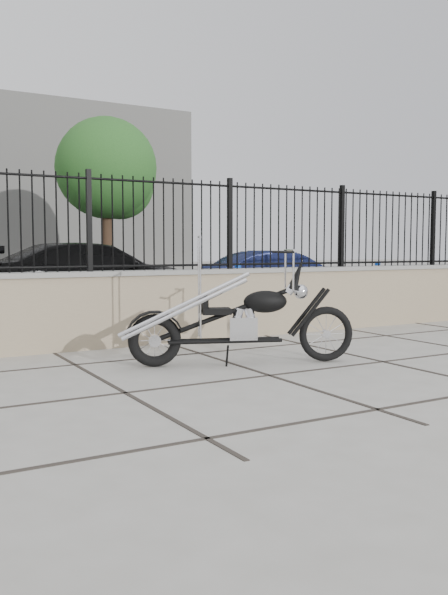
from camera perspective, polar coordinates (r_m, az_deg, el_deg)
ground_plane at (r=6.24m, az=4.16°, el=-7.07°), size 90.00×90.00×0.00m
parking_lot at (r=17.94m, az=-18.66°, el=0.30°), size 30.00×30.00×0.00m
retaining_wall at (r=8.34m, az=-5.43°, el=-0.80°), size 14.00×0.36×0.96m
iron_fence at (r=8.31m, az=-5.48°, el=6.63°), size 14.00×0.08×1.20m
chopper_motorcycle at (r=6.71m, az=1.27°, el=-0.18°), size 2.34×1.21×1.40m
car_black at (r=13.22m, az=-11.60°, el=1.95°), size 4.79×2.23×1.35m
car_blue at (r=14.46m, az=5.09°, el=1.91°), size 3.72×1.67×1.18m
bollard_b at (r=11.90m, az=1.26°, el=0.79°), size 0.15×0.15×0.95m
bollard_c at (r=13.55m, az=13.71°, el=1.16°), size 0.12×0.12×0.97m
tree_right at (r=23.00m, az=-10.62°, el=11.83°), size 3.55×3.55×6.00m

